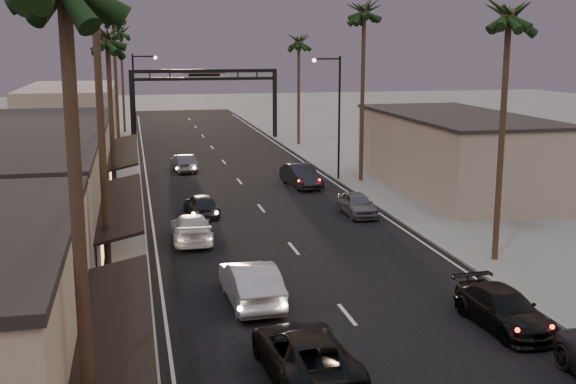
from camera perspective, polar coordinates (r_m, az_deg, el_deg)
name	(u,v)px	position (r m, az deg, el deg)	size (l,w,h in m)	color
ground	(253,198)	(46.84, -2.78, -0.51)	(200.00, 200.00, 0.00)	slate
road	(242,184)	(51.68, -3.69, 0.64)	(14.00, 120.00, 0.02)	black
sidewalk_left	(108,172)	(58.05, -14.06, 1.58)	(5.00, 92.00, 0.12)	slate
sidewalk_right	(341,163)	(60.45, 4.24, 2.29)	(5.00, 92.00, 0.12)	slate
storefront_mid	(1,217)	(32.45, -21.72, -1.83)	(8.00, 14.00, 5.50)	gray
storefront_far	(44,162)	(48.07, -18.70, 2.23)	(8.00, 16.00, 5.00)	#B8A78C
storefront_dist	(71,118)	(70.73, -16.74, 5.59)	(8.00, 20.00, 6.00)	gray
building_right	(455,153)	(50.57, 13.06, 2.98)	(8.00, 18.00, 5.00)	gray
arch	(204,86)	(75.68, -6.62, 8.29)	(15.20, 0.40, 7.27)	black
streetlight_right	(336,108)	(52.40, 3.78, 6.67)	(2.13, 0.30, 9.00)	black
streetlight_left	(138,98)	(63.35, -11.80, 7.30)	(2.13, 0.30, 9.00)	black
palm_lc	(107,32)	(41.20, -14.12, 12.17)	(3.20, 3.20, 12.20)	#38281C
palm_ld	(113,11)	(60.25, -13.70, 13.76)	(3.20, 3.20, 14.20)	#38281C
palm_ra	(510,6)	(33.36, 17.11, 13.89)	(3.20, 3.20, 13.20)	#38281C
palm_rb	(364,6)	(51.81, 6.05, 14.42)	(3.20, 3.20, 14.20)	#38281C
palm_rc	(299,37)	(71.03, 0.86, 12.14)	(3.20, 3.20, 12.20)	#38281C
palm_far	(120,29)	(83.20, -13.12, 12.44)	(3.20, 3.20, 13.20)	#38281C
oncoming_pickup	(305,353)	(22.19, 1.35, -12.58)	(2.46, 5.33, 1.48)	black
oncoming_silver	(251,283)	(27.99, -2.95, -7.18)	(1.74, 4.99, 1.64)	#AAABB0
oncoming_white	(192,228)	(36.82, -7.62, -2.85)	(1.96, 4.81, 1.40)	#BEBEBE
oncoming_dgrey	(202,205)	(42.24, -6.85, -1.00)	(1.56, 3.88, 1.32)	black
oncoming_grey_far	(184,163)	(57.09, -8.24, 2.28)	(1.44, 4.13, 1.36)	#46454A
curbside_black	(503,309)	(26.81, 16.66, -8.85)	(1.91, 4.69, 1.36)	black
curbside_grey	(357,204)	(42.20, 5.49, -0.97)	(1.59, 3.94, 1.34)	#57575C
curbside_far	(301,176)	(50.46, 1.04, 1.29)	(1.66, 4.77, 1.57)	black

